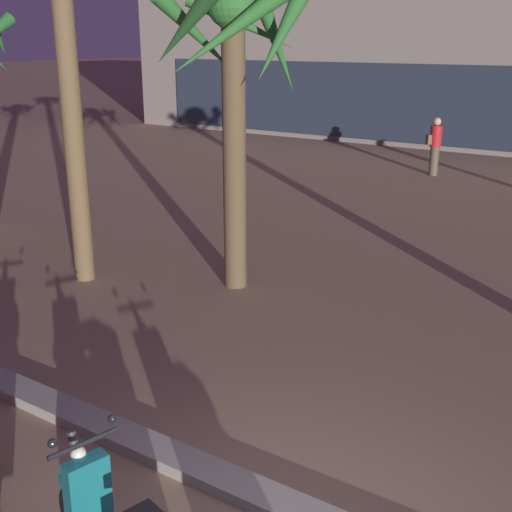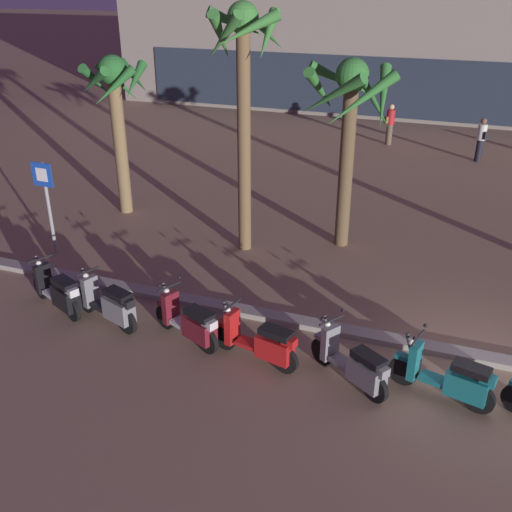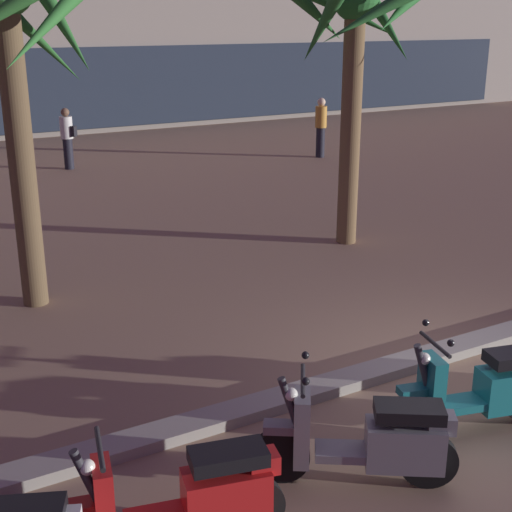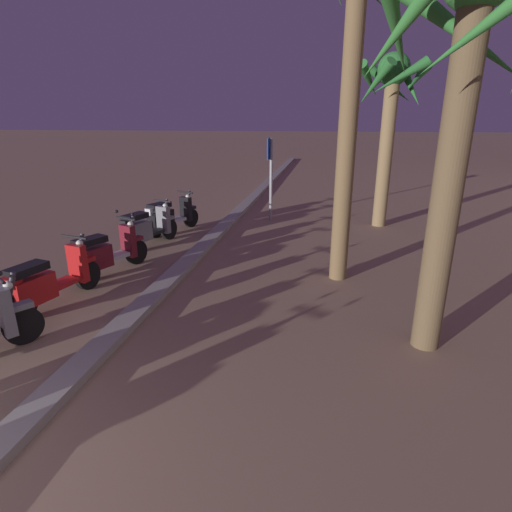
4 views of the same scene
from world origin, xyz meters
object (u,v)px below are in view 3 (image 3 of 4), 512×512
(palm_tree_by_mall_entrance, at_px, (355,46))
(palm_tree_mid_walkway, at_px, (11,53))
(scooter_red_far_back, at_px, (189,499))
(pedestrian_strolling_near_curb, at_px, (321,126))
(scooter_grey_second_in_line, at_px, (372,441))
(pedestrian_window_shopping, at_px, (67,137))
(scooter_teal_mid_rear, at_px, (486,389))

(palm_tree_by_mall_entrance, height_order, palm_tree_mid_walkway, palm_tree_mid_walkway)
(scooter_red_far_back, height_order, palm_tree_mid_walkway, palm_tree_mid_walkway)
(scooter_red_far_back, relative_size, palm_tree_by_mall_entrance, 0.39)
(pedestrian_strolling_near_curb, bearing_deg, scooter_grey_second_in_line, -122.78)
(palm_tree_mid_walkway, xyz_separation_m, pedestrian_strolling_near_curb, (10.15, 7.49, -2.62))
(palm_tree_by_mall_entrance, xyz_separation_m, pedestrian_strolling_near_curb, (4.39, 7.30, -2.59))
(pedestrian_window_shopping, bearing_deg, palm_tree_by_mall_entrance, -74.15)
(pedestrian_window_shopping, distance_m, pedestrian_strolling_near_curb, 7.28)
(scooter_red_far_back, bearing_deg, scooter_grey_second_in_line, -1.84)
(scooter_teal_mid_rear, height_order, palm_tree_mid_walkway, palm_tree_mid_walkway)
(palm_tree_by_mall_entrance, xyz_separation_m, pedestrian_window_shopping, (-2.63, 9.25, -2.63))
(scooter_red_far_back, bearing_deg, pedestrian_strolling_near_curb, 52.15)
(palm_tree_mid_walkway, distance_m, pedestrian_window_shopping, 10.30)
(scooter_grey_second_in_line, bearing_deg, scooter_teal_mid_rear, 5.88)
(scooter_teal_mid_rear, xyz_separation_m, pedestrian_window_shopping, (-0.00, 15.11, 0.43))
(palm_tree_by_mall_entrance, bearing_deg, scooter_grey_second_in_line, -124.86)
(scooter_red_far_back, xyz_separation_m, scooter_teal_mid_rear, (3.30, 0.11, 0.00))
(scooter_red_far_back, height_order, pedestrian_window_shopping, pedestrian_window_shopping)
(scooter_grey_second_in_line, height_order, palm_tree_by_mall_entrance, palm_tree_by_mall_entrance)
(pedestrian_window_shopping, height_order, pedestrian_strolling_near_curb, pedestrian_strolling_near_curb)
(scooter_teal_mid_rear, bearing_deg, palm_tree_mid_walkway, 119.01)
(scooter_teal_mid_rear, bearing_deg, scooter_red_far_back, -178.16)
(palm_tree_by_mall_entrance, bearing_deg, palm_tree_mid_walkway, -178.10)
(scooter_red_far_back, relative_size, pedestrian_strolling_near_curb, 1.05)
(palm_tree_mid_walkway, relative_size, pedestrian_window_shopping, 2.88)
(scooter_grey_second_in_line, bearing_deg, palm_tree_by_mall_entrance, 55.14)
(scooter_red_far_back, relative_size, scooter_teal_mid_rear, 1.02)
(pedestrian_window_shopping, bearing_deg, pedestrian_strolling_near_curb, -15.54)
(scooter_grey_second_in_line, relative_size, pedestrian_window_shopping, 0.95)
(palm_tree_by_mall_entrance, height_order, pedestrian_strolling_near_curb, palm_tree_by_mall_entrance)
(scooter_grey_second_in_line, height_order, pedestrian_window_shopping, pedestrian_window_shopping)
(scooter_grey_second_in_line, xyz_separation_m, palm_tree_mid_walkway, (-1.57, 5.83, 3.10))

